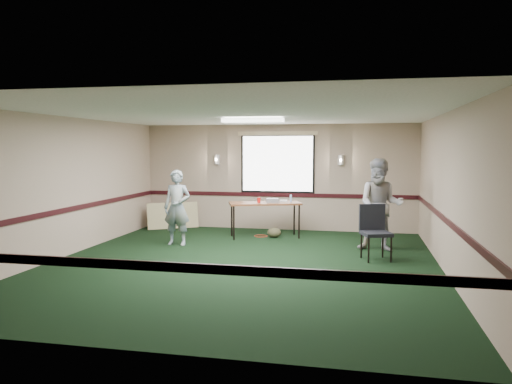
% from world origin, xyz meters
% --- Properties ---
extents(ground, '(8.00, 8.00, 0.00)m').
position_xyz_m(ground, '(0.00, 0.00, 0.00)').
color(ground, black).
rests_on(ground, ground).
extents(room_shell, '(8.00, 8.02, 8.00)m').
position_xyz_m(room_shell, '(0.00, 2.12, 1.58)').
color(room_shell, tan).
rests_on(room_shell, ground).
extents(folding_table, '(1.78, 1.18, 0.83)m').
position_xyz_m(folding_table, '(-0.10, 2.78, 0.77)').
color(folding_table, brown).
rests_on(folding_table, ground).
extents(projector, '(0.30, 0.26, 0.09)m').
position_xyz_m(projector, '(0.08, 2.80, 0.87)').
color(projector, gray).
rests_on(projector, folding_table).
extents(game_console, '(0.21, 0.18, 0.04)m').
position_xyz_m(game_console, '(0.31, 2.97, 0.85)').
color(game_console, silver).
rests_on(game_console, folding_table).
extents(red_cup, '(0.08, 0.08, 0.12)m').
position_xyz_m(red_cup, '(-0.23, 2.71, 0.89)').
color(red_cup, red).
rests_on(red_cup, folding_table).
extents(water_bottle, '(0.05, 0.05, 0.18)m').
position_xyz_m(water_bottle, '(0.49, 2.97, 0.91)').
color(water_bottle, '#83A5D7').
rests_on(water_bottle, folding_table).
extents(duffel_bag, '(0.34, 0.26, 0.23)m').
position_xyz_m(duffel_bag, '(0.12, 2.80, 0.12)').
color(duffel_bag, '#424125').
rests_on(duffel_bag, ground).
extents(cable_coil, '(0.33, 0.33, 0.02)m').
position_xyz_m(cable_coil, '(-0.21, 2.88, 0.01)').
color(cable_coil, red).
rests_on(cable_coil, ground).
extents(folded_table, '(1.23, 0.87, 0.68)m').
position_xyz_m(folded_table, '(-2.69, 3.56, 0.34)').
color(folded_table, tan).
rests_on(folded_table, ground).
extents(conference_chair, '(0.64, 0.65, 1.03)m').
position_xyz_m(conference_chair, '(2.36, 0.93, 0.60)').
color(conference_chair, black).
rests_on(conference_chair, ground).
extents(person_left, '(0.60, 0.41, 1.63)m').
position_xyz_m(person_left, '(-1.79, 1.50, 0.81)').
color(person_left, '#3E5E89').
rests_on(person_left, ground).
extents(person_right, '(0.99, 0.81, 1.88)m').
position_xyz_m(person_right, '(2.50, 1.74, 0.94)').
color(person_right, '#798ABD').
rests_on(person_right, ground).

